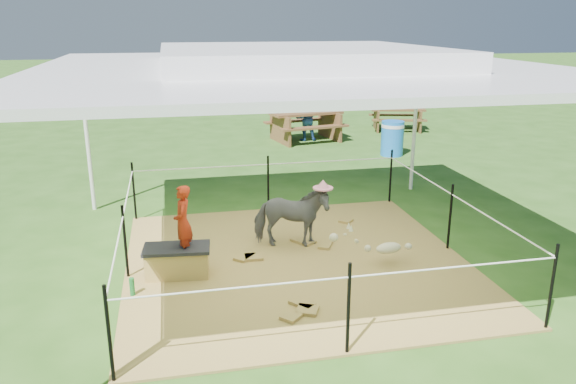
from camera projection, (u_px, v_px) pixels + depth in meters
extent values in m
plane|color=#2D5919|center=(297.00, 263.00, 7.74)|extent=(90.00, 90.00, 0.00)
cube|color=brown|center=(297.00, 262.00, 7.73)|extent=(4.60, 4.60, 0.03)
cylinder|color=silver|center=(87.00, 137.00, 9.57)|extent=(0.07, 0.07, 2.60)
cylinder|color=silver|center=(415.00, 124.00, 10.76)|extent=(0.07, 0.07, 2.60)
cube|color=white|center=(298.00, 68.00, 6.96)|extent=(6.30, 6.30, 0.08)
cube|color=white|center=(298.00, 56.00, 6.92)|extent=(3.30, 3.30, 0.22)
cylinder|color=black|center=(134.00, 192.00, 9.25)|extent=(0.04, 0.04, 1.00)
cylinder|color=black|center=(268.00, 184.00, 9.69)|extent=(0.04, 0.04, 1.00)
cylinder|color=black|center=(391.00, 177.00, 10.14)|extent=(0.04, 0.04, 1.00)
cylinder|color=black|center=(125.00, 242.00, 7.14)|extent=(0.04, 0.04, 1.00)
cylinder|color=black|center=(450.00, 218.00, 8.04)|extent=(0.04, 0.04, 1.00)
cylinder|color=black|center=(109.00, 335.00, 5.04)|extent=(0.04, 0.04, 1.00)
cylinder|color=black|center=(348.00, 310.00, 5.49)|extent=(0.04, 0.04, 1.00)
cylinder|color=black|center=(552.00, 288.00, 5.93)|extent=(0.04, 0.04, 1.00)
cylinder|color=white|center=(268.00, 164.00, 9.59)|extent=(4.50, 0.02, 0.02)
cylinder|color=white|center=(350.00, 277.00, 5.38)|extent=(4.50, 0.02, 0.02)
cylinder|color=white|center=(452.00, 194.00, 7.93)|extent=(0.02, 4.50, 0.02)
cylinder|color=white|center=(123.00, 217.00, 7.04)|extent=(0.02, 4.50, 0.02)
cube|color=#B08E40|center=(177.00, 263.00, 7.26)|extent=(0.83, 0.47, 0.35)
cube|color=black|center=(176.00, 248.00, 7.20)|extent=(0.88, 0.52, 0.04)
imported|color=#A62510|center=(182.00, 214.00, 7.09)|extent=(0.26, 0.37, 0.95)
cylinder|color=#176B2B|center=(132.00, 287.00, 6.75)|extent=(0.07, 0.07, 0.22)
imported|color=#4D4C52|center=(291.00, 217.00, 8.10)|extent=(1.17, 0.73, 0.92)
cylinder|color=pink|center=(291.00, 182.00, 7.94)|extent=(0.29, 0.29, 0.13)
cylinder|color=blue|center=(392.00, 138.00, 13.79)|extent=(0.63, 0.63, 0.85)
cube|color=brown|center=(305.00, 126.00, 15.49)|extent=(2.19, 1.76, 0.81)
cube|color=#52371C|center=(397.00, 119.00, 17.00)|extent=(1.84, 1.52, 0.67)
imported|color=blue|center=(306.00, 119.00, 15.46)|extent=(0.64, 0.53, 1.22)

